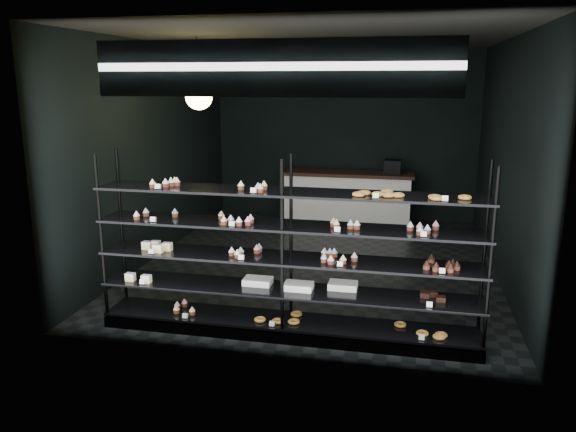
# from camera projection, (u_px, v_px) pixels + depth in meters

# --- Properties ---
(room) EXTENTS (5.01, 6.01, 3.20)m
(room) POSITION_uv_depth(u_px,v_px,m) (320.00, 156.00, 7.97)
(room) COLOR black
(room) RESTS_ON ground
(display_shelf) EXTENTS (4.00, 0.50, 1.91)m
(display_shelf) POSITION_uv_depth(u_px,v_px,m) (285.00, 278.00, 5.86)
(display_shelf) COLOR black
(display_shelf) RESTS_ON room
(signage) EXTENTS (3.30, 0.05, 0.50)m
(signage) POSITION_uv_depth(u_px,v_px,m) (271.00, 68.00, 4.91)
(signage) COLOR #0B1439
(signage) RESTS_ON room
(pendant_lamp) EXTENTS (0.35, 0.35, 0.90)m
(pendant_lamp) POSITION_uv_depth(u_px,v_px,m) (199.00, 96.00, 7.12)
(pendant_lamp) COLOR black
(pendant_lamp) RESTS_ON room
(service_counter) EXTENTS (2.41, 0.65, 1.23)m
(service_counter) POSITION_uv_depth(u_px,v_px,m) (348.00, 197.00, 10.57)
(service_counter) COLOR white
(service_counter) RESTS_ON room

